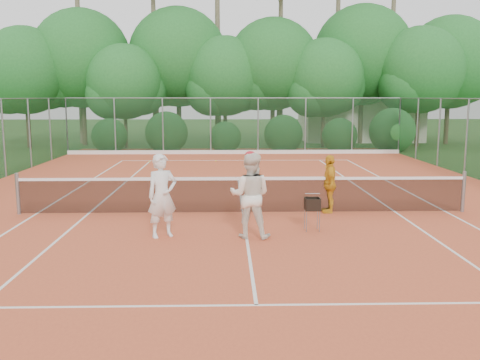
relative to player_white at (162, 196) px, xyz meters
name	(u,v)px	position (x,y,z in m)	size (l,w,h in m)	color
ground	(243,214)	(1.85, 2.40, -0.94)	(120.00, 120.00, 0.00)	#264E1B
clay_court	(243,213)	(1.85, 2.40, -0.93)	(18.00, 36.00, 0.02)	#CC542F
club_building	(359,119)	(10.85, 26.40, 0.56)	(8.00, 5.00, 3.00)	beige
tennis_net	(243,194)	(1.85, 2.40, -0.41)	(11.97, 0.10, 1.10)	gray
player_white	(162,196)	(0.00, 0.00, 0.00)	(0.67, 0.44, 1.85)	white
player_center_grp	(250,195)	(1.93, -0.09, 0.02)	(1.04, 0.88, 1.92)	white
player_yellow	(329,184)	(4.16, 2.43, -0.15)	(0.91, 0.38, 1.55)	gold
ball_hopper	(312,205)	(3.40, 0.47, -0.31)	(0.34, 0.34, 0.77)	gray
stray_ball_a	(149,162)	(-2.24, 13.65, -0.89)	(0.07, 0.07, 0.07)	#D5E234
stray_ball_b	(216,161)	(0.91, 13.83, -0.89)	(0.07, 0.07, 0.07)	#D2DC33
stray_ball_c	(257,162)	(2.83, 13.24, -0.89)	(0.07, 0.07, 0.07)	yellow
court_markings	(243,213)	(1.85, 2.40, -0.92)	(11.03, 23.83, 0.01)	white
fence_back	(234,126)	(1.85, 17.40, 0.58)	(18.07, 0.07, 3.00)	#19381E
tropical_treeline	(256,64)	(3.28, 22.62, 4.17)	(32.10, 8.49, 15.03)	brown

